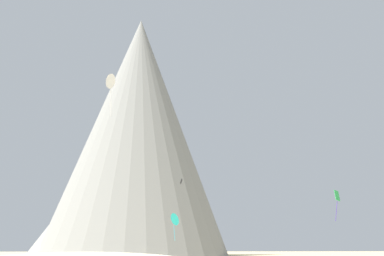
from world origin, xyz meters
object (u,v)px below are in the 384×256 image
at_px(kite_black_low, 181,181).
at_px(kite_white_high, 110,82).
at_px(kite_green_low, 337,198).
at_px(kite_teal_low, 175,219).
at_px(rock_massif, 131,146).

relative_size(kite_black_low, kite_white_high, 0.16).
height_order(kite_green_low, kite_white_high, kite_white_high).
bearing_deg(kite_white_high, kite_black_low, 168.26).
bearing_deg(kite_teal_low, kite_black_low, -52.95).
xyz_separation_m(kite_green_low, kite_white_high, (-33.75, 2.21, 17.76)).
bearing_deg(rock_massif, kite_black_low, -75.50).
bearing_deg(kite_black_low, kite_white_high, 14.25).
height_order(kite_teal_low, kite_white_high, kite_white_high).
bearing_deg(kite_green_low, kite_black_low, 157.17).
xyz_separation_m(rock_massif, kite_teal_low, (9.79, -45.82, -22.30)).
bearing_deg(rock_massif, kite_teal_low, -77.94).
bearing_deg(kite_green_low, kite_white_high, -169.49).
bearing_deg(kite_green_low, kite_teal_low, 164.54).
relative_size(kite_teal_low, kite_black_low, 4.28).
xyz_separation_m(kite_green_low, kite_black_low, (-21.75, 16.45, 4.43)).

